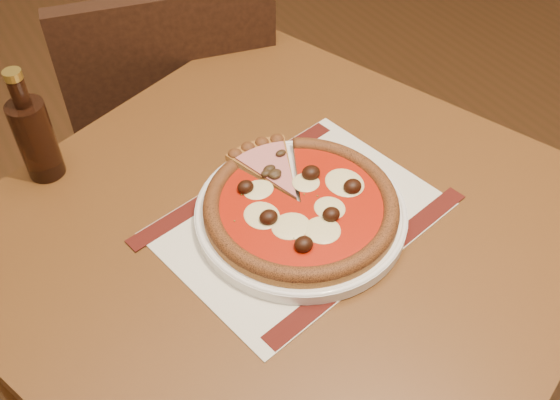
% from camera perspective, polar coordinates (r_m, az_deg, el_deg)
% --- Properties ---
extents(table, '(1.02, 1.02, 0.75)m').
position_cam_1_polar(table, '(0.97, 0.62, -6.11)').
color(table, brown).
rests_on(table, ground).
extents(chair_far, '(0.50, 0.50, 0.88)m').
position_cam_1_polar(chair_far, '(1.47, -9.62, 6.63)').
color(chair_far, black).
rests_on(chair_far, ground).
extents(placemat, '(0.43, 0.34, 0.00)m').
position_cam_1_polar(placemat, '(0.90, 1.89, -1.72)').
color(placemat, beige).
rests_on(placemat, table).
extents(plate, '(0.30, 0.30, 0.02)m').
position_cam_1_polar(plate, '(0.89, 1.91, -1.29)').
color(plate, white).
rests_on(plate, placemat).
extents(pizza, '(0.28, 0.28, 0.04)m').
position_cam_1_polar(pizza, '(0.88, 1.95, -0.43)').
color(pizza, '#B0702A').
rests_on(pizza, plate).
extents(ham_slice, '(0.10, 0.14, 0.02)m').
position_cam_1_polar(ham_slice, '(0.93, -0.39, 2.81)').
color(ham_slice, '#B0702A').
rests_on(ham_slice, plate).
extents(bottle, '(0.06, 0.06, 0.19)m').
position_cam_1_polar(bottle, '(0.99, -21.50, 5.47)').
color(bottle, black).
rests_on(bottle, table).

